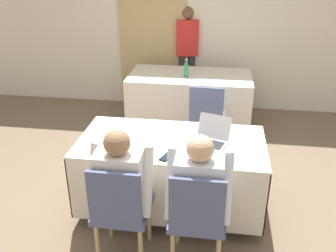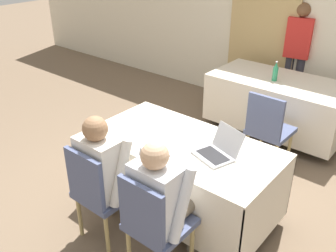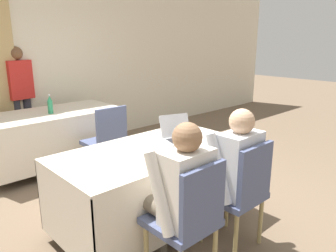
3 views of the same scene
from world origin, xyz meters
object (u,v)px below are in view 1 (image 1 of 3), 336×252
person_checkered_shirt (122,184)px  chair_near_left (120,208)px  person_white_shirt (199,190)px  laptop (210,139)px  cell_phone (167,157)px  chair_far_spare (206,116)px  water_bottle (186,69)px  person_red_shirt (187,51)px  chair_near_right (197,215)px

person_checkered_shirt → chair_near_left: bearing=90.0°
chair_near_left → person_white_shirt: size_ratio=0.78×
laptop → cell_phone: size_ratio=2.44×
laptop → chair_far_spare: 1.21m
chair_near_left → chair_far_spare: (0.58, 1.92, 0.00)m
cell_phone → person_white_shirt: size_ratio=0.14×
water_bottle → person_checkered_shirt: (-0.24, -2.60, -0.19)m
laptop → person_red_shirt: 2.83m
laptop → chair_near_left: size_ratio=0.43×
cell_phone → person_checkered_shirt: size_ratio=0.14×
chair_far_spare → person_red_shirt: size_ratio=0.58×
cell_phone → chair_near_right: size_ratio=0.18×
laptop → person_white_shirt: (-0.05, -0.64, -0.12)m
water_bottle → chair_near_left: 2.74m
cell_phone → chair_near_right: chair_near_right is taller
chair_near_right → person_red_shirt: 3.59m
chair_near_left → chair_far_spare: size_ratio=1.00×
person_white_shirt → laptop: bearing=-94.6°
cell_phone → person_checkered_shirt: bearing=-110.9°
water_bottle → chair_near_left: (-0.24, -2.70, -0.35)m
laptop → cell_phone: laptop is taller
water_bottle → person_checkered_shirt: size_ratio=0.21×
person_white_shirt → person_red_shirt: person_red_shirt is taller
chair_near_right → person_checkered_shirt: size_ratio=0.78×
person_white_shirt → chair_near_left: bearing=9.8°
chair_far_spare → laptop: bearing=95.1°
laptop → water_bottle: bearing=120.1°
chair_near_left → chair_near_right: 0.61m
laptop → person_red_shirt: (-0.49, 2.79, 0.11)m
chair_far_spare → person_checkered_shirt: 1.91m
chair_near_left → person_checkered_shirt: (0.00, 0.10, 0.16)m
water_bottle → person_red_shirt: person_red_shirt is taller
chair_near_left → person_red_shirt: (0.17, 3.54, 0.39)m
person_white_shirt → person_red_shirt: bearing=-82.8°
person_white_shirt → person_red_shirt: 3.47m
laptop → chair_far_spare: (-0.08, 1.17, -0.28)m
chair_near_left → person_red_shirt: 3.56m
chair_near_left → cell_phone: bearing=-125.2°
person_red_shirt → laptop: bearing=-88.4°
laptop → person_red_shirt: size_ratio=0.25×
laptop → chair_near_right: size_ratio=0.43×
chair_near_right → person_checkered_shirt: (-0.61, 0.10, 0.16)m
water_bottle → chair_near_left: water_bottle is taller
person_checkered_shirt → person_white_shirt: bearing=-180.0°
laptop → cell_phone: bearing=-119.9°
cell_phone → chair_near_left: (-0.30, -0.43, -0.24)m
cell_phone → person_checkered_shirt: person_checkered_shirt is taller
chair_near_left → person_checkered_shirt: size_ratio=0.78×
chair_far_spare → person_red_shirt: bearing=-74.7°
person_white_shirt → chair_far_spare: bearing=-89.1°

